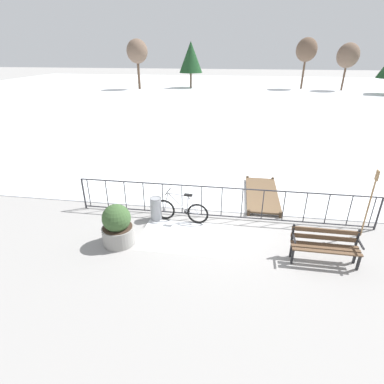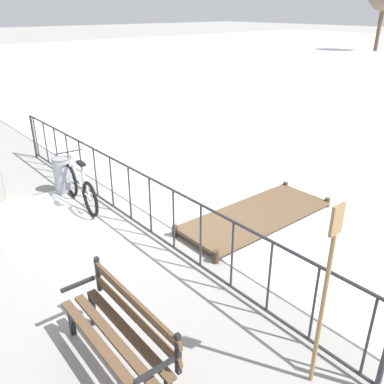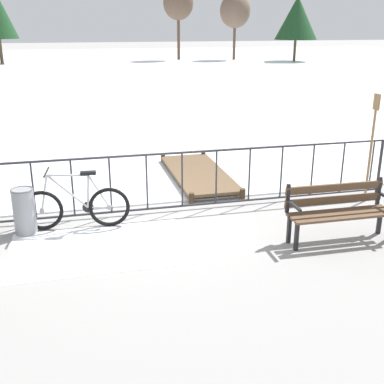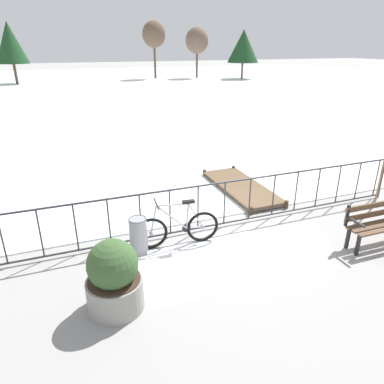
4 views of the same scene
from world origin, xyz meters
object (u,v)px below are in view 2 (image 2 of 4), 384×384
bicycle_near_railing (80,187)px  trash_bin (62,175)px  park_bench (121,327)px  oar_upright (326,289)px

bicycle_near_railing → trash_bin: bicycle_near_railing is taller
park_bench → trash_bin: 4.82m
trash_bin → oar_upright: bearing=-0.1°
park_bench → oar_upright: (1.37, 1.36, 0.63)m
bicycle_near_railing → trash_bin: 0.79m
bicycle_near_railing → oar_upright: oar_upright is taller
bicycle_near_railing → trash_bin: (-0.79, -0.00, 0.00)m
bicycle_near_railing → oar_upright: 5.26m
trash_bin → oar_upright: oar_upright is taller
park_bench → oar_upright: bearing=44.7°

